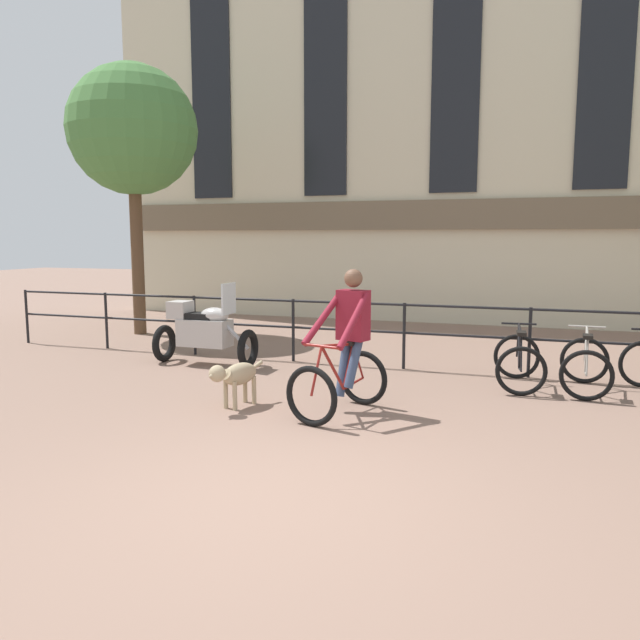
{
  "coord_description": "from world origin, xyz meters",
  "views": [
    {
      "loc": [
        1.91,
        -4.39,
        2.07
      ],
      "look_at": [
        -0.59,
        2.86,
        1.05
      ],
      "focal_mm": 35.0,
      "sensor_mm": 36.0,
      "label": 1
    }
  ],
  "objects_px": {
    "dog": "(235,376)",
    "parked_bicycle_near_lamp": "(519,361)",
    "parked_bicycle_mid_left": "(585,366)",
    "parked_motorcycle": "(204,331)",
    "cyclist_with_bike": "(345,349)"
  },
  "relations": [
    {
      "from": "cyclist_with_bike",
      "to": "parked_bicycle_mid_left",
      "type": "xyz_separation_m",
      "value": [
        2.77,
        2.0,
        -0.41
      ]
    },
    {
      "from": "cyclist_with_bike",
      "to": "parked_motorcycle",
      "type": "distance_m",
      "value": 3.55
    },
    {
      "from": "cyclist_with_bike",
      "to": "dog",
      "type": "xyz_separation_m",
      "value": [
        -1.32,
        -0.25,
        -0.36
      ]
    },
    {
      "from": "dog",
      "to": "parked_motorcycle",
      "type": "distance_m",
      "value": 2.74
    },
    {
      "from": "dog",
      "to": "parked_bicycle_near_lamp",
      "type": "xyz_separation_m",
      "value": [
        3.24,
        2.25,
        -0.04
      ]
    },
    {
      "from": "cyclist_with_bike",
      "to": "parked_bicycle_mid_left",
      "type": "distance_m",
      "value": 3.44
    },
    {
      "from": "parked_bicycle_near_lamp",
      "to": "parked_bicycle_mid_left",
      "type": "distance_m",
      "value": 0.85
    },
    {
      "from": "dog",
      "to": "parked_bicycle_near_lamp",
      "type": "distance_m",
      "value": 3.95
    },
    {
      "from": "dog",
      "to": "parked_motorcycle",
      "type": "relative_size",
      "value": 0.56
    },
    {
      "from": "parked_motorcycle",
      "to": "parked_bicycle_near_lamp",
      "type": "distance_m",
      "value": 4.9
    },
    {
      "from": "dog",
      "to": "parked_bicycle_mid_left",
      "type": "relative_size",
      "value": 0.83
    },
    {
      "from": "dog",
      "to": "parked_bicycle_near_lamp",
      "type": "height_order",
      "value": "parked_bicycle_near_lamp"
    },
    {
      "from": "parked_motorcycle",
      "to": "parked_bicycle_near_lamp",
      "type": "height_order",
      "value": "parked_motorcycle"
    },
    {
      "from": "parked_motorcycle",
      "to": "dog",
      "type": "bearing_deg",
      "value": -142.2
    },
    {
      "from": "parked_bicycle_mid_left",
      "to": "cyclist_with_bike",
      "type": "bearing_deg",
      "value": 38.4
    }
  ]
}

